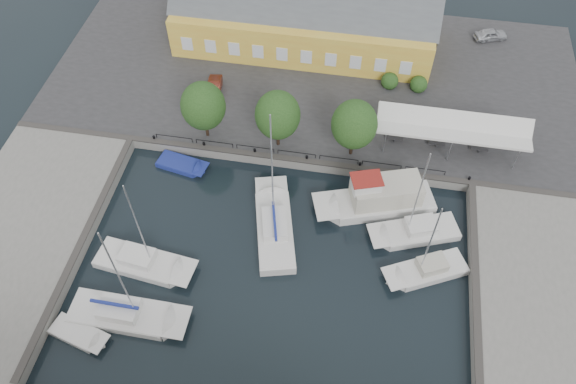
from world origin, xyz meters
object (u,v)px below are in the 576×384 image
object	(u,v)px
car_red	(214,88)
west_boat_c	(143,264)
center_sailboat	(274,227)
launch_sw	(79,335)
launch_nw	(182,165)
east_boat_b	(427,271)
tent_canopy	(453,127)
east_boat_a	(415,232)
west_boat_d	(126,315)
car_silver	(491,35)
trawler	(379,200)
warehouse	(300,14)

from	to	relation	value
car_red	west_boat_c	world-z (taller)	west_boat_c
west_boat_c	center_sailboat	bearing A→B (deg)	28.22
launch_sw	launch_nw	world-z (taller)	launch_sw
east_boat_b	west_boat_c	distance (m)	23.53
car_red	launch_sw	xyz separation A→B (m)	(-3.77, -27.46, -1.53)
car_red	west_boat_c	xyz separation A→B (m)	(-0.91, -20.66, -1.36)
tent_canopy	east_boat_a	size ratio (longest dim) A/B	1.25
east_boat_b	west_boat_c	xyz separation A→B (m)	(-23.30, -3.31, -0.00)
east_boat_b	launch_sw	bearing A→B (deg)	-158.85
west_boat_d	launch_nw	world-z (taller)	west_boat_d
car_silver	west_boat_d	size ratio (longest dim) A/B	0.30
east_boat_a	east_boat_b	world-z (taller)	east_boat_a
trawler	warehouse	bearing A→B (deg)	116.43
tent_canopy	car_red	world-z (taller)	tent_canopy
car_silver	launch_sw	distance (m)	52.79
car_silver	east_boat_b	distance (m)	32.14
car_red	tent_canopy	bearing A→B (deg)	-16.89
center_sailboat	west_boat_d	bearing A→B (deg)	-134.28
tent_canopy	west_boat_c	distance (m)	30.27
tent_canopy	east_boat_b	xyz separation A→B (m)	(-1.46, -13.77, -3.42)
warehouse	west_boat_d	xyz separation A→B (m)	(-7.93, -35.65, -4.16)
warehouse	car_silver	distance (m)	21.96
car_red	car_silver	bearing A→B (deg)	17.89
tent_canopy	west_boat_d	xyz separation A→B (m)	(-24.52, -21.79, -3.41)
east_boat_a	west_boat_c	size ratio (longest dim) A/B	0.97
tent_canopy	west_boat_d	bearing A→B (deg)	-138.38
east_boat_a	launch_nw	bearing A→B (deg)	169.62
warehouse	car_red	world-z (taller)	warehouse
tent_canopy	east_boat_b	size ratio (longest dim) A/B	1.42
launch_nw	launch_sw	bearing A→B (deg)	-99.09
car_red	west_boat_c	bearing A→B (deg)	-100.89
center_sailboat	trawler	size ratio (longest dim) A/B	1.21
launch_sw	launch_nw	bearing A→B (deg)	80.91
warehouse	west_boat_c	size ratio (longest dim) A/B	2.47
west_boat_d	tent_canopy	bearing A→B (deg)	41.62
west_boat_c	launch_nw	bearing A→B (deg)	89.95
warehouse	car_silver	bearing A→B (deg)	10.21
car_red	east_boat_a	world-z (taller)	east_boat_a
car_silver	east_boat_a	world-z (taller)	east_boat_a
car_silver	west_boat_d	distance (m)	49.24
west_boat_d	launch_nw	distance (m)	15.82
car_red	west_boat_d	world-z (taller)	west_boat_d
center_sailboat	east_boat_a	bearing A→B (deg)	7.55
west_boat_c	launch_nw	xyz separation A→B (m)	(0.01, 11.11, -0.17)
warehouse	east_boat_b	size ratio (longest dim) A/B	2.90
center_sailboat	launch_sw	distance (m)	17.82
car_red	east_boat_b	world-z (taller)	east_boat_b
launch_sw	launch_nw	distance (m)	18.14
west_boat_c	launch_nw	size ratio (longest dim) A/B	2.24
tent_canopy	center_sailboat	size ratio (longest dim) A/B	1.04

